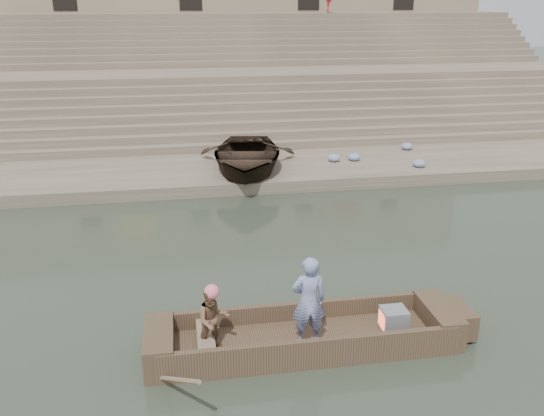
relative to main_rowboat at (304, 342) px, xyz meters
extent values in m
plane|color=#273024|center=(1.05, 2.44, -0.11)|extent=(120.00, 120.00, 0.00)
cube|color=gray|center=(1.05, 10.44, 0.09)|extent=(32.00, 4.00, 0.40)
cube|color=gray|center=(1.05, 17.94, 1.29)|extent=(32.00, 3.00, 2.80)
cube|color=gray|center=(1.05, 24.94, 2.49)|extent=(32.00, 3.00, 5.20)
cube|color=gray|center=(1.05, 12.69, 0.24)|extent=(32.00, 0.50, 0.70)
cube|color=gray|center=(1.05, 13.19, 0.39)|extent=(32.00, 0.50, 1.00)
cube|color=gray|center=(1.05, 13.69, 0.54)|extent=(32.00, 0.50, 1.30)
cube|color=gray|center=(1.05, 14.19, 0.69)|extent=(32.00, 0.50, 1.60)
cube|color=gray|center=(1.05, 14.69, 0.84)|extent=(32.00, 0.50, 1.90)
cube|color=gray|center=(1.05, 15.19, 0.99)|extent=(32.00, 0.50, 2.20)
cube|color=gray|center=(1.05, 15.69, 1.14)|extent=(32.00, 0.50, 2.50)
cube|color=gray|center=(1.05, 16.19, 1.29)|extent=(32.00, 0.50, 2.80)
cube|color=gray|center=(1.05, 19.69, 1.44)|extent=(32.00, 0.50, 3.10)
cube|color=gray|center=(1.05, 20.19, 1.59)|extent=(32.00, 0.50, 3.40)
cube|color=gray|center=(1.05, 20.69, 1.74)|extent=(32.00, 0.50, 3.70)
cube|color=gray|center=(1.05, 21.19, 1.89)|extent=(32.00, 0.50, 4.00)
cube|color=gray|center=(1.05, 21.69, 2.04)|extent=(32.00, 0.50, 4.30)
cube|color=gray|center=(1.05, 22.19, 2.19)|extent=(32.00, 0.50, 4.60)
cube|color=gray|center=(1.05, 22.69, 2.34)|extent=(32.00, 0.50, 4.90)
cube|color=gray|center=(1.05, 23.19, 2.49)|extent=(32.00, 0.50, 5.20)
cube|color=gray|center=(1.05, 28.94, 5.49)|extent=(32.00, 5.00, 11.20)
cube|color=brown|center=(0.00, 0.00, 0.00)|extent=(5.00, 1.30, 0.22)
cube|color=brown|center=(0.00, -0.62, 0.17)|extent=(5.20, 0.12, 0.56)
cube|color=brown|center=(0.00, 0.62, 0.17)|extent=(5.20, 0.12, 0.56)
cube|color=brown|center=(-2.55, 0.00, 0.19)|extent=(0.50, 1.30, 0.60)
cube|color=brown|center=(2.55, 0.00, 0.19)|extent=(0.50, 1.30, 0.60)
cube|color=brown|center=(2.95, 0.00, 0.21)|extent=(0.35, 0.90, 0.50)
cube|color=#937A5B|center=(-1.75, 0.00, 0.29)|extent=(0.30, 1.20, 0.08)
cylinder|color=#937A5B|center=(-2.40, -0.90, 0.19)|extent=(1.03, 2.10, 1.36)
sphere|color=#EF767C|center=(-1.62, -0.13, 1.24)|extent=(0.26, 0.26, 0.26)
imported|color=navy|center=(0.02, -0.17, 0.94)|extent=(0.61, 0.40, 1.65)
imported|color=#236B3F|center=(-1.62, -0.13, 0.71)|extent=(0.67, 0.57, 1.19)
cube|color=slate|center=(1.67, 0.00, 0.31)|extent=(0.46, 0.42, 0.40)
cube|color=#E5593F|center=(1.46, 0.00, 0.31)|extent=(0.04, 0.34, 0.32)
imported|color=#2D2116|center=(0.19, 9.99, 0.79)|extent=(4.18, 5.34, 1.01)
ellipsoid|color=#3F5999|center=(6.71, 11.71, 0.42)|extent=(0.44, 0.44, 0.26)
ellipsoid|color=#3F5999|center=(6.19, 9.34, 0.42)|extent=(0.44, 0.44, 0.26)
ellipsoid|color=#3F5999|center=(0.03, 9.80, 0.42)|extent=(0.44, 0.44, 0.26)
ellipsoid|color=#3F5999|center=(4.21, 10.53, 0.42)|extent=(0.44, 0.44, 0.26)
ellipsoid|color=#3F5999|center=(3.45, 10.53, 0.42)|extent=(0.44, 0.44, 0.26)
camera|label=1|loc=(-1.98, -8.37, 5.78)|focal=36.94mm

